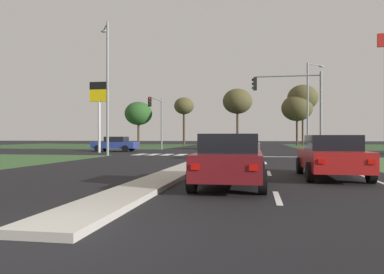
{
  "coord_description": "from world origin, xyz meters",
  "views": [
    {
      "loc": [
        3.01,
        -4.65,
        1.43
      ],
      "look_at": [
        -2.44,
        27.01,
        1.43
      ],
      "focal_mm": 34.99,
      "sensor_mm": 36.0,
      "label": 1
    }
  ],
  "objects_px": {
    "traffic_signal_far_left": "(157,113)",
    "fuel_price_totem": "(99,101)",
    "street_lamp_second": "(107,82)",
    "treeline_second": "(184,106)",
    "treeline_fourth": "(297,108)",
    "street_lamp_third": "(309,102)",
    "car_blue_third": "(115,144)",
    "car_red_fifth": "(331,156)",
    "treeline_fifth": "(303,98)",
    "car_grey_fourth": "(246,147)",
    "traffic_signal_near_right": "(296,99)",
    "treeline_third": "(237,101)",
    "car_white_sixth": "(210,142)",
    "car_maroon_near": "(230,160)",
    "pedestrian_at_median": "(234,139)",
    "treeline_near": "(138,114)"
  },
  "relations": [
    {
      "from": "street_lamp_second",
      "to": "treeline_fifth",
      "type": "bearing_deg",
      "value": 64.28
    },
    {
      "from": "car_grey_fourth",
      "to": "car_red_fifth",
      "type": "distance_m",
      "value": 10.63
    },
    {
      "from": "car_red_fifth",
      "to": "car_white_sixth",
      "type": "xyz_separation_m",
      "value": [
        -8.04,
        30.37,
        0.04
      ]
    },
    {
      "from": "treeline_second",
      "to": "treeline_fifth",
      "type": "height_order",
      "value": "treeline_fifth"
    },
    {
      "from": "traffic_signal_far_left",
      "to": "treeline_fourth",
      "type": "relative_size",
      "value": 0.66
    },
    {
      "from": "car_red_fifth",
      "to": "street_lamp_second",
      "type": "bearing_deg",
      "value": 135.24
    },
    {
      "from": "fuel_price_totem",
      "to": "treeline_fifth",
      "type": "bearing_deg",
      "value": 58.1
    },
    {
      "from": "treeline_near",
      "to": "traffic_signal_far_left",
      "type": "bearing_deg",
      "value": -68.31
    },
    {
      "from": "car_blue_third",
      "to": "treeline_third",
      "type": "height_order",
      "value": "treeline_third"
    },
    {
      "from": "pedestrian_at_median",
      "to": "treeline_third",
      "type": "distance_m",
      "value": 21.47
    },
    {
      "from": "car_grey_fourth",
      "to": "car_red_fifth",
      "type": "height_order",
      "value": "car_grey_fourth"
    },
    {
      "from": "pedestrian_at_median",
      "to": "street_lamp_second",
      "type": "bearing_deg",
      "value": 96.63
    },
    {
      "from": "car_red_fifth",
      "to": "traffic_signal_near_right",
      "type": "distance_m",
      "value": 14.81
    },
    {
      "from": "car_blue_third",
      "to": "treeline_fifth",
      "type": "bearing_deg",
      "value": -33.59
    },
    {
      "from": "fuel_price_totem",
      "to": "treeline_fifth",
      "type": "height_order",
      "value": "treeline_fifth"
    },
    {
      "from": "treeline_fifth",
      "to": "pedestrian_at_median",
      "type": "bearing_deg",
      "value": -118.27
    },
    {
      "from": "car_white_sixth",
      "to": "traffic_signal_far_left",
      "type": "xyz_separation_m",
      "value": [
        -5.16,
        -4.62,
        3.18
      ]
    },
    {
      "from": "car_white_sixth",
      "to": "traffic_signal_near_right",
      "type": "relative_size",
      "value": 0.68
    },
    {
      "from": "car_white_sixth",
      "to": "treeline_fifth",
      "type": "relative_size",
      "value": 0.39
    },
    {
      "from": "street_lamp_second",
      "to": "fuel_price_totem",
      "type": "distance_m",
      "value": 5.57
    },
    {
      "from": "traffic_signal_far_left",
      "to": "treeline_fourth",
      "type": "xyz_separation_m",
      "value": [
        17.63,
        28.02,
        2.49
      ]
    },
    {
      "from": "car_grey_fourth",
      "to": "street_lamp_third",
      "type": "height_order",
      "value": "street_lamp_third"
    },
    {
      "from": "street_lamp_second",
      "to": "car_maroon_near",
      "type": "bearing_deg",
      "value": -57.51
    },
    {
      "from": "treeline_second",
      "to": "treeline_fourth",
      "type": "xyz_separation_m",
      "value": [
        19.99,
        0.76,
        -0.52
      ]
    },
    {
      "from": "traffic_signal_far_left",
      "to": "fuel_price_totem",
      "type": "distance_m",
      "value": 7.97
    },
    {
      "from": "car_white_sixth",
      "to": "treeline_fourth",
      "type": "distance_m",
      "value": 27.12
    },
    {
      "from": "street_lamp_second",
      "to": "treeline_fifth",
      "type": "xyz_separation_m",
      "value": [
        19.52,
        40.53,
        2.62
      ]
    },
    {
      "from": "traffic_signal_near_right",
      "to": "treeline_third",
      "type": "bearing_deg",
      "value": 98.8
    },
    {
      "from": "fuel_price_totem",
      "to": "street_lamp_second",
      "type": "bearing_deg",
      "value": -59.96
    },
    {
      "from": "treeline_fourth",
      "to": "car_red_fifth",
      "type": "bearing_deg",
      "value": -94.72
    },
    {
      "from": "treeline_fourth",
      "to": "fuel_price_totem",
      "type": "bearing_deg",
      "value": -121.17
    },
    {
      "from": "treeline_fifth",
      "to": "traffic_signal_far_left",
      "type": "bearing_deg",
      "value": -123.04
    },
    {
      "from": "car_maroon_near",
      "to": "car_red_fifth",
      "type": "bearing_deg",
      "value": 41.17
    },
    {
      "from": "car_red_fifth",
      "to": "car_white_sixth",
      "type": "bearing_deg",
      "value": 104.83
    },
    {
      "from": "street_lamp_third",
      "to": "fuel_price_totem",
      "type": "xyz_separation_m",
      "value": [
        -19.71,
        -8.66,
        -0.43
      ]
    },
    {
      "from": "traffic_signal_far_left",
      "to": "fuel_price_totem",
      "type": "relative_size",
      "value": 0.89
    },
    {
      "from": "street_lamp_third",
      "to": "treeline_third",
      "type": "distance_m",
      "value": 28.82
    },
    {
      "from": "car_blue_third",
      "to": "treeline_third",
      "type": "xyz_separation_m",
      "value": [
        10.41,
        33.05,
        7.14
      ]
    },
    {
      "from": "street_lamp_third",
      "to": "treeline_fifth",
      "type": "height_order",
      "value": "treeline_fifth"
    },
    {
      "from": "street_lamp_third",
      "to": "treeline_fourth",
      "type": "relative_size",
      "value": 1.05
    },
    {
      "from": "treeline_near",
      "to": "street_lamp_third",
      "type": "bearing_deg",
      "value": -44.74
    },
    {
      "from": "car_red_fifth",
      "to": "treeline_second",
      "type": "height_order",
      "value": "treeline_second"
    },
    {
      "from": "traffic_signal_far_left",
      "to": "treeline_fourth",
      "type": "distance_m",
      "value": 33.2
    },
    {
      "from": "car_blue_third",
      "to": "car_red_fifth",
      "type": "xyz_separation_m",
      "value": [
        16.37,
        -21.57,
        0.01
      ]
    },
    {
      "from": "car_white_sixth",
      "to": "treeline_fifth",
      "type": "xyz_separation_m",
      "value": [
        13.52,
        24.08,
        7.54
      ]
    },
    {
      "from": "fuel_price_totem",
      "to": "treeline_fifth",
      "type": "xyz_separation_m",
      "value": [
        22.27,
        35.78,
        3.6
      ]
    },
    {
      "from": "car_blue_third",
      "to": "car_white_sixth",
      "type": "bearing_deg",
      "value": -43.41
    },
    {
      "from": "car_red_fifth",
      "to": "traffic_signal_near_right",
      "type": "relative_size",
      "value": 0.73
    },
    {
      "from": "car_white_sixth",
      "to": "fuel_price_totem",
      "type": "bearing_deg",
      "value": 53.19
    },
    {
      "from": "treeline_second",
      "to": "treeline_fourth",
      "type": "relative_size",
      "value": 0.98
    }
  ]
}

